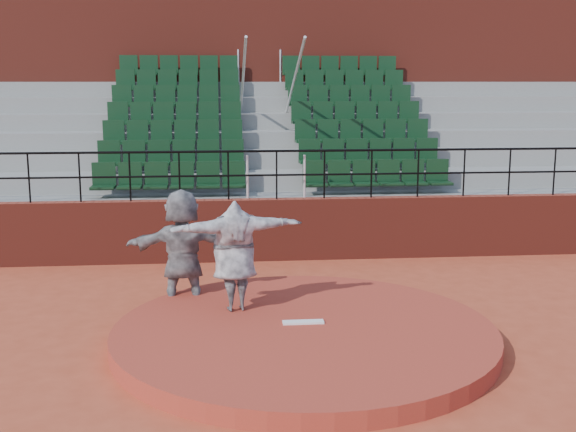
% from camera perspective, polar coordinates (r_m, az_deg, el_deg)
% --- Properties ---
extents(ground, '(90.00, 90.00, 0.00)m').
position_cam_1_polar(ground, '(10.55, 1.30, -10.00)').
color(ground, '#AE4227').
rests_on(ground, ground).
extents(pitchers_mound, '(5.50, 5.50, 0.25)m').
position_cam_1_polar(pitchers_mound, '(10.51, 1.30, -9.37)').
color(pitchers_mound, '#A43524').
rests_on(pitchers_mound, ground).
extents(pitching_rubber, '(0.60, 0.15, 0.03)m').
position_cam_1_polar(pitching_rubber, '(10.60, 1.21, -8.38)').
color(pitching_rubber, white).
rests_on(pitching_rubber, pitchers_mound).
extents(boundary_wall, '(24.00, 0.30, 1.30)m').
position_cam_1_polar(boundary_wall, '(15.17, -0.89, -1.06)').
color(boundary_wall, maroon).
rests_on(boundary_wall, ground).
extents(wall_railing, '(24.04, 0.05, 1.03)m').
position_cam_1_polar(wall_railing, '(14.95, -0.91, 4.13)').
color(wall_railing, black).
rests_on(wall_railing, boundary_wall).
extents(seating_deck, '(24.00, 5.97, 4.63)m').
position_cam_1_polar(seating_deck, '(18.63, -1.79, 3.58)').
color(seating_deck, gray).
rests_on(seating_deck, ground).
extents(press_box_facade, '(24.00, 3.00, 7.10)m').
position_cam_1_polar(press_box_facade, '(22.44, -2.47, 10.16)').
color(press_box_facade, maroon).
rests_on(press_box_facade, ground).
extents(pitcher, '(2.17, 0.98, 1.70)m').
position_cam_1_polar(pitcher, '(11.02, -4.24, -3.14)').
color(pitcher, black).
rests_on(pitcher, pitchers_mound).
extents(fielder, '(1.88, 0.64, 2.01)m').
position_cam_1_polar(fielder, '(11.95, -8.32, -2.62)').
color(fielder, black).
rests_on(fielder, ground).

